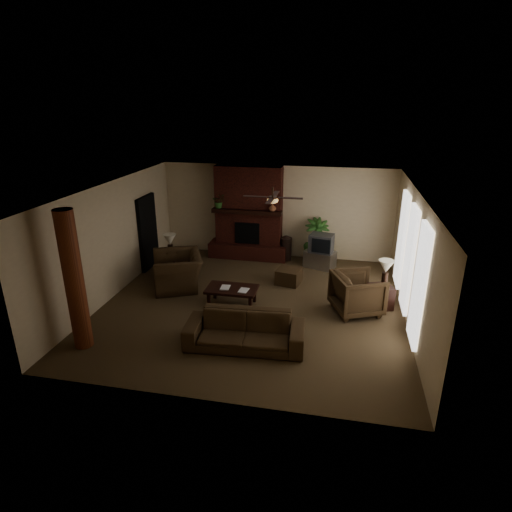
% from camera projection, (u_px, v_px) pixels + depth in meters
% --- Properties ---
extents(room_shell, '(7.00, 7.00, 7.00)m').
position_uv_depth(room_shell, '(253.00, 250.00, 9.64)').
color(room_shell, brown).
rests_on(room_shell, ground).
extents(fireplace, '(2.40, 0.70, 2.80)m').
position_uv_depth(fireplace, '(249.00, 221.00, 12.83)').
color(fireplace, '#501D15').
rests_on(fireplace, ground).
extents(windows, '(0.08, 3.65, 2.35)m').
position_uv_depth(windows, '(409.00, 260.00, 9.19)').
color(windows, white).
rests_on(windows, ground).
extents(log_column, '(0.36, 0.36, 2.80)m').
position_uv_depth(log_column, '(74.00, 281.00, 7.99)').
color(log_column, brown).
rests_on(log_column, ground).
extents(doorway, '(0.10, 1.00, 2.10)m').
position_uv_depth(doorway, '(148.00, 232.00, 12.05)').
color(doorway, black).
rests_on(doorway, ground).
extents(ceiling_fan, '(1.35, 1.35, 0.37)m').
position_uv_depth(ceiling_fan, '(273.00, 199.00, 9.44)').
color(ceiling_fan, black).
rests_on(ceiling_fan, ceiling).
extents(sofa, '(2.38, 0.84, 0.92)m').
position_uv_depth(sofa, '(245.00, 325.00, 8.30)').
color(sofa, '#3F2D1B').
rests_on(sofa, ground).
extents(armchair_left, '(1.38, 1.61, 1.19)m').
position_uv_depth(armchair_left, '(177.00, 265.00, 10.90)').
color(armchair_left, '#3F2D1B').
rests_on(armchair_left, ground).
extents(armchair_right, '(1.27, 1.30, 1.04)m').
position_uv_depth(armchair_right, '(358.00, 291.00, 9.61)').
color(armchair_right, '#3F2D1B').
rests_on(armchair_right, ground).
extents(coffee_table, '(1.20, 0.70, 0.43)m').
position_uv_depth(coffee_table, '(232.00, 290.00, 10.01)').
color(coffee_table, black).
rests_on(coffee_table, ground).
extents(ottoman, '(0.70, 0.70, 0.40)m').
position_uv_depth(ottoman, '(289.00, 276.00, 11.24)').
color(ottoman, '#3F2D1B').
rests_on(ottoman, ground).
extents(tv_stand, '(0.97, 0.77, 0.50)m').
position_uv_depth(tv_stand, '(320.00, 259.00, 12.28)').
color(tv_stand, '#B1B1B3').
rests_on(tv_stand, ground).
extents(tv, '(0.73, 0.63, 0.52)m').
position_uv_depth(tv, '(321.00, 243.00, 12.05)').
color(tv, '#39393B').
rests_on(tv, tv_stand).
extents(floor_vase, '(0.34, 0.34, 0.77)m').
position_uv_depth(floor_vase, '(286.00, 246.00, 12.80)').
color(floor_vase, black).
rests_on(floor_vase, ground).
extents(floor_plant, '(1.16, 1.51, 0.74)m').
position_uv_depth(floor_plant, '(316.00, 250.00, 12.65)').
color(floor_plant, '#2E5E25').
rests_on(floor_plant, ground).
extents(side_table_left, '(0.57, 0.57, 0.55)m').
position_uv_depth(side_table_left, '(172.00, 267.00, 11.66)').
color(side_table_left, black).
rests_on(side_table_left, ground).
extents(lamp_left, '(0.36, 0.36, 0.65)m').
position_uv_depth(lamp_left, '(170.00, 241.00, 11.47)').
color(lamp_left, black).
rests_on(lamp_left, side_table_left).
extents(side_table_right, '(0.65, 0.65, 0.55)m').
position_uv_depth(side_table_right, '(380.00, 297.00, 9.91)').
color(side_table_right, black).
rests_on(side_table_right, ground).
extents(lamp_right, '(0.42, 0.42, 0.65)m').
position_uv_depth(lamp_right, '(386.00, 268.00, 9.63)').
color(lamp_right, black).
rests_on(lamp_right, side_table_right).
extents(mantel_plant, '(0.50, 0.52, 0.33)m').
position_uv_depth(mantel_plant, '(219.00, 203.00, 12.59)').
color(mantel_plant, '#2E5E25').
rests_on(mantel_plant, fireplace).
extents(mantel_vase, '(0.26, 0.27, 0.22)m').
position_uv_depth(mantel_vase, '(272.00, 208.00, 12.24)').
color(mantel_vase, '#985B3D').
rests_on(mantel_vase, fireplace).
extents(book_a, '(0.22, 0.04, 0.29)m').
position_uv_depth(book_a, '(221.00, 282.00, 9.95)').
color(book_a, '#999999').
rests_on(book_a, coffee_table).
extents(book_b, '(0.21, 0.04, 0.29)m').
position_uv_depth(book_b, '(239.00, 285.00, 9.82)').
color(book_b, '#999999').
rests_on(book_b, coffee_table).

